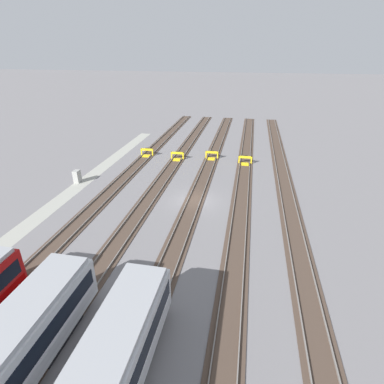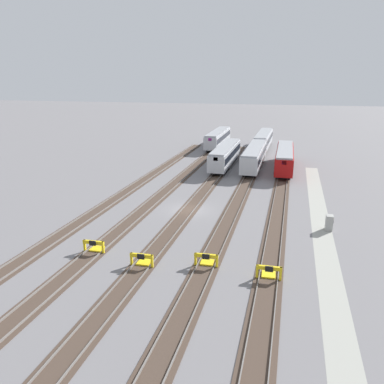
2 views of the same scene
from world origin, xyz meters
The scene contains 12 objects.
ground_plane centered at (0.00, 0.00, 0.00)m, with size 400.00×400.00×0.00m, color slate.
service_walkway centered at (0.00, -15.01, 0.00)m, with size 54.00×2.00×0.01m, color #9E9E93.
rail_track_nearest centered at (0.00, -10.35, 0.04)m, with size 90.00×2.23×0.21m.
rail_track_near_inner centered at (0.00, -5.18, 0.04)m, with size 90.00×2.24×0.21m.
rail_track_middle centered at (0.00, 0.00, 0.04)m, with size 90.00×2.24×0.21m.
rail_track_far_inner centered at (0.00, 5.18, 0.04)m, with size 90.00×2.23×0.21m.
rail_track_farthest centered at (0.00, 10.35, 0.04)m, with size 90.00×2.23×0.21m.
bumper_stop_nearest_track centered at (-13.76, -10.34, 0.51)m, with size 1.38×2.01×1.22m.
bumper_stop_near_inner_track centered at (-12.98, -5.16, 0.51)m, with size 1.38×2.01×1.22m.
bumper_stop_middle_track centered at (-14.36, 0.01, 0.51)m, with size 1.37×2.01×1.22m.
bumper_stop_far_inner_track centered at (-13.01, 5.19, 0.51)m, with size 1.37×2.01×1.22m.
electrical_cabinet centered at (-2.18, -15.68, 0.80)m, with size 0.90×0.73×1.60m.
Camera 1 is at (29.58, 5.45, 15.56)m, focal length 28.00 mm.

